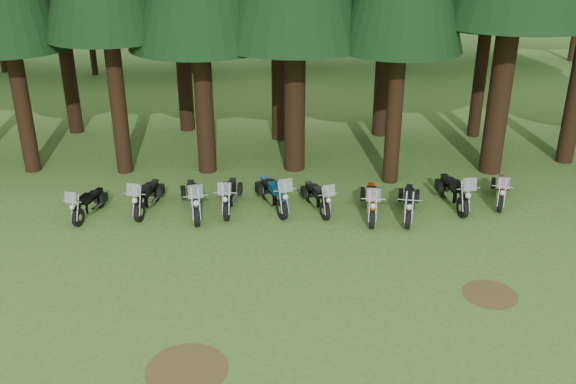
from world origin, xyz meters
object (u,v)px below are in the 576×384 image
motorcycle_4 (274,195)px  motorcycle_2 (194,200)px  motorcycle_1 (147,198)px  motorcycle_8 (454,193)px  motorcycle_6 (371,203)px  motorcycle_7 (409,204)px  motorcycle_3 (230,197)px  motorcycle_0 (89,205)px  motorcycle_5 (317,198)px  motorcycle_9 (501,191)px

motorcycle_4 → motorcycle_2: bearing=168.4°
motorcycle_2 → motorcycle_4: bearing=-3.2°
motorcycle_1 → motorcycle_8: bearing=10.2°
motorcycle_1 → motorcycle_6: motorcycle_6 is taller
motorcycle_2 → motorcycle_7: size_ratio=1.10×
motorcycle_2 → motorcycle_4: motorcycle_2 is taller
motorcycle_3 → motorcycle_7: 5.75m
motorcycle_0 → motorcycle_1: (1.80, 0.32, 0.05)m
motorcycle_1 → motorcycle_7: (8.36, -0.94, -0.01)m
motorcycle_1 → motorcycle_4: size_ratio=0.95×
motorcycle_2 → motorcycle_5: (3.97, 0.08, -0.07)m
motorcycle_5 → motorcycle_9: motorcycle_9 is taller
motorcycle_6 → motorcycle_9: size_ratio=1.14×
motorcycle_6 → motorcycle_8: (2.83, 0.59, 0.00)m
motorcycle_3 → motorcycle_8: (7.34, -0.17, 0.02)m
motorcycle_3 → motorcycle_7: (5.68, -0.87, -0.01)m
motorcycle_3 → motorcycle_6: (4.51, -0.76, 0.02)m
motorcycle_6 → motorcycle_0: bearing=-174.9°
motorcycle_4 → motorcycle_9: size_ratio=1.14×
motorcycle_3 → motorcycle_5: size_ratio=1.10×
motorcycle_2 → motorcycle_8: bearing=-8.7°
motorcycle_4 → motorcycle_6: 3.18m
motorcycle_2 → motorcycle_8: motorcycle_2 is taller
motorcycle_4 → motorcycle_3: bearing=161.7°
motorcycle_0 → motorcycle_6: (8.98, -0.52, 0.07)m
motorcycle_6 → motorcycle_4: bearing=174.6°
motorcycle_1 → motorcycle_9: bearing=11.3°
motorcycle_1 → motorcycle_3: 2.68m
motorcycle_5 → motorcycle_4: bearing=155.9°
motorcycle_0 → motorcycle_2: motorcycle_2 is taller
motorcycle_8 → motorcycle_9: size_ratio=1.15×
motorcycle_4 → motorcycle_5: motorcycle_4 is taller
motorcycle_6 → motorcycle_8: bearing=20.2°
motorcycle_3 → motorcycle_4: motorcycle_4 is taller
motorcycle_0 → motorcycle_4: bearing=18.8°
motorcycle_7 → motorcycle_5: bearing=-179.4°
motorcycle_2 → motorcycle_5: 3.97m
motorcycle_9 → motorcycle_5: bearing=-157.9°
motorcycle_4 → motorcycle_9: (7.57, 0.03, -0.06)m
motorcycle_1 → motorcycle_4: 4.10m
motorcycle_2 → motorcycle_4: (2.57, 0.29, -0.01)m
motorcycle_7 → motorcycle_6: bearing=-171.6°
motorcycle_4 → motorcycle_6: bearing=-31.7°
motorcycle_1 → motorcycle_9: 11.67m
motorcycle_8 → motorcycle_0: bearing=175.1°
motorcycle_5 → motorcycle_8: (4.51, 0.04, 0.06)m
motorcycle_3 → motorcycle_2: bearing=-159.5°
motorcycle_1 → motorcycle_7: size_ratio=1.01×
motorcycle_0 → motorcycle_3: (4.48, 0.24, 0.05)m
motorcycle_5 → motorcycle_7: 2.93m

